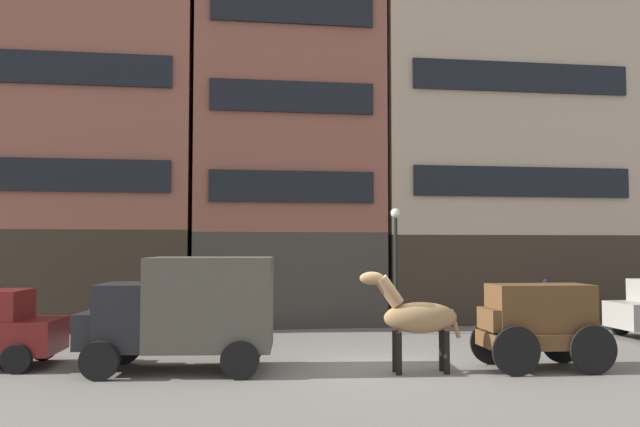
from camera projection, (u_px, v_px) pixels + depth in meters
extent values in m
plane|color=slate|center=(380.00, 368.00, 14.92)|extent=(120.00, 120.00, 0.00)
cube|color=#33281E|center=(98.00, 277.00, 23.87)|extent=(7.01, 6.18, 3.43)
cube|color=brown|center=(103.00, 46.00, 24.32)|extent=(7.01, 6.18, 14.36)
cube|color=black|center=(80.00, 175.00, 20.93)|extent=(5.88, 0.12, 1.10)
cube|color=black|center=(83.00, 69.00, 21.11)|extent=(5.88, 0.12, 1.10)
cube|color=#38332D|center=(285.00, 276.00, 24.85)|extent=(6.84, 6.18, 3.36)
cube|color=brown|center=(285.00, 76.00, 25.25)|extent=(6.84, 6.18, 12.63)
cube|color=black|center=(292.00, 187.00, 21.90)|extent=(5.75, 0.12, 1.10)
cube|color=black|center=(293.00, 97.00, 22.06)|extent=(5.75, 0.12, 1.10)
cube|color=black|center=(293.00, 8.00, 22.22)|extent=(5.75, 0.12, 1.10)
cube|color=#33281E|center=(490.00, 276.00, 26.02)|extent=(9.87, 6.18, 3.28)
cube|color=tan|center=(488.00, 97.00, 26.40)|extent=(9.87, 6.18, 11.67)
cube|color=black|center=(524.00, 182.00, 23.09)|extent=(8.29, 0.12, 1.10)
cube|color=black|center=(522.00, 77.00, 23.29)|extent=(8.29, 0.12, 1.10)
cube|color=brown|center=(541.00, 339.00, 14.73)|extent=(2.74, 1.39, 0.36)
cube|color=brown|center=(540.00, 308.00, 14.77)|extent=(2.33, 1.18, 1.10)
cube|color=brown|center=(493.00, 319.00, 14.63)|extent=(0.43, 1.05, 0.50)
cylinder|color=black|center=(516.00, 351.00, 13.92)|extent=(1.10, 0.12, 1.10)
cylinder|color=black|center=(492.00, 342.00, 15.33)|extent=(1.10, 0.12, 1.10)
cylinder|color=black|center=(594.00, 350.00, 14.11)|extent=(1.10, 0.12, 1.10)
cylinder|color=black|center=(563.00, 341.00, 15.52)|extent=(1.10, 0.12, 1.10)
ellipsoid|color=#937047|center=(420.00, 318.00, 14.36)|extent=(1.72, 0.66, 0.70)
cylinder|color=#937047|center=(389.00, 291.00, 14.31)|extent=(0.67, 0.34, 0.76)
ellipsoid|color=#937047|center=(372.00, 278.00, 14.28)|extent=(0.57, 0.26, 0.30)
cylinder|color=#937047|center=(455.00, 324.00, 14.44)|extent=(0.27, 0.11, 0.65)
cylinder|color=black|center=(399.00, 354.00, 14.08)|extent=(0.14, 0.14, 0.95)
cylinder|color=black|center=(395.00, 351.00, 14.44)|extent=(0.14, 0.14, 0.95)
cylinder|color=black|center=(447.00, 353.00, 14.20)|extent=(0.14, 0.14, 0.95)
cylinder|color=black|center=(442.00, 350.00, 14.56)|extent=(0.14, 0.14, 0.95)
cube|color=black|center=(133.00, 316.00, 14.50)|extent=(1.56, 1.83, 1.50)
cube|color=black|center=(102.00, 329.00, 14.45)|extent=(1.04, 1.53, 0.80)
cube|color=#4C473D|center=(211.00, 303.00, 14.58)|extent=(2.98, 2.17, 2.10)
cube|color=silver|center=(113.00, 305.00, 14.49)|extent=(0.33, 1.37, 0.64)
cylinder|color=black|center=(99.00, 361.00, 13.49)|extent=(0.86, 0.30, 0.84)
cylinder|color=black|center=(123.00, 347.00, 15.38)|extent=(0.86, 0.30, 0.84)
cylinder|color=black|center=(240.00, 360.00, 13.60)|extent=(0.86, 0.30, 0.84)
cylinder|color=black|center=(247.00, 346.00, 15.50)|extent=(0.86, 0.30, 0.84)
cylinder|color=black|center=(17.00, 359.00, 14.20)|extent=(0.67, 0.22, 0.66)
cylinder|color=black|center=(43.00, 347.00, 15.87)|extent=(0.67, 0.22, 0.66)
cylinder|color=black|center=(620.00, 325.00, 20.31)|extent=(0.66, 0.18, 0.66)
cylinder|color=black|center=(544.00, 322.00, 20.40)|extent=(0.16, 0.16, 0.85)
cylinder|color=black|center=(550.00, 322.00, 20.43)|extent=(0.16, 0.16, 0.85)
cylinder|color=black|center=(547.00, 299.00, 20.45)|extent=(0.45, 0.45, 0.62)
sphere|color=tan|center=(546.00, 285.00, 20.47)|extent=(0.22, 0.22, 0.22)
cylinder|color=black|center=(546.00, 282.00, 20.48)|extent=(0.28, 0.28, 0.02)
cylinder|color=black|center=(546.00, 281.00, 20.48)|extent=(0.18, 0.18, 0.09)
cylinder|color=black|center=(396.00, 276.00, 20.70)|extent=(0.12, 0.12, 3.80)
sphere|color=silver|center=(395.00, 213.00, 20.81)|extent=(0.32, 0.32, 0.32)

